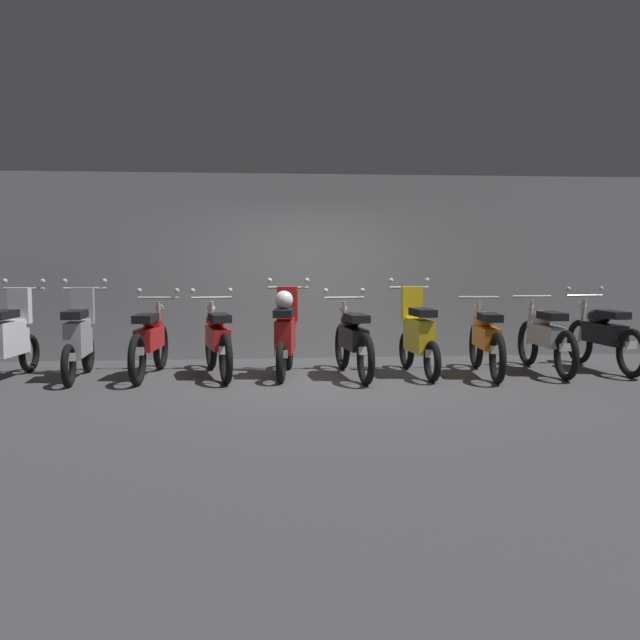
% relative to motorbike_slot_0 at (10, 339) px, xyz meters
% --- Properties ---
extents(ground_plane, '(80.00, 80.00, 0.00)m').
position_rel_motorbike_slot_0_xyz_m(ground_plane, '(4.00, -0.67, -0.53)').
color(ground_plane, '#424244').
extents(back_wall, '(16.01, 0.30, 2.85)m').
position_rel_motorbike_slot_0_xyz_m(back_wall, '(4.00, 1.74, 0.90)').
color(back_wall, gray).
rests_on(back_wall, ground).
extents(motorbike_slot_0, '(0.58, 1.68, 1.29)m').
position_rel_motorbike_slot_0_xyz_m(motorbike_slot_0, '(0.00, 0.00, 0.00)').
color(motorbike_slot_0, black).
rests_on(motorbike_slot_0, ground).
extents(motorbike_slot_1, '(0.59, 1.68, 1.29)m').
position_rel_motorbike_slot_0_xyz_m(motorbike_slot_1, '(0.88, -0.07, 0.00)').
color(motorbike_slot_1, black).
rests_on(motorbike_slot_1, ground).
extents(motorbike_slot_2, '(0.59, 1.95, 1.15)m').
position_rel_motorbike_slot_0_xyz_m(motorbike_slot_2, '(1.78, 0.01, -0.04)').
color(motorbike_slot_2, black).
rests_on(motorbike_slot_2, ground).
extents(motorbike_slot_3, '(0.63, 1.93, 1.15)m').
position_rel_motorbike_slot_0_xyz_m(motorbike_slot_3, '(2.66, -0.01, -0.04)').
color(motorbike_slot_3, black).
rests_on(motorbike_slot_3, ground).
extents(motorbike_slot_4, '(0.59, 1.68, 1.29)m').
position_rel_motorbike_slot_0_xyz_m(motorbike_slot_4, '(3.56, -0.06, 0.04)').
color(motorbike_slot_4, black).
rests_on(motorbike_slot_4, ground).
extents(motorbike_slot_5, '(0.59, 1.95, 1.15)m').
position_rel_motorbike_slot_0_xyz_m(motorbike_slot_5, '(4.44, -0.21, -0.04)').
color(motorbike_slot_5, black).
rests_on(motorbike_slot_5, ground).
extents(motorbike_slot_6, '(0.59, 1.68, 1.29)m').
position_rel_motorbike_slot_0_xyz_m(motorbike_slot_6, '(5.33, -0.15, 0.00)').
color(motorbike_slot_6, black).
rests_on(motorbike_slot_6, ground).
extents(motorbike_slot_7, '(0.56, 1.95, 1.03)m').
position_rel_motorbike_slot_0_xyz_m(motorbike_slot_7, '(6.23, -0.28, -0.04)').
color(motorbike_slot_7, black).
rests_on(motorbike_slot_7, ground).
extents(motorbike_slot_8, '(0.56, 1.95, 1.03)m').
position_rel_motorbike_slot_0_xyz_m(motorbike_slot_8, '(7.12, -0.12, -0.04)').
color(motorbike_slot_8, black).
rests_on(motorbike_slot_8, ground).
extents(motorbike_slot_9, '(0.59, 1.95, 1.15)m').
position_rel_motorbike_slot_0_xyz_m(motorbike_slot_9, '(8.00, -0.00, -0.04)').
color(motorbike_slot_9, black).
rests_on(motorbike_slot_9, ground).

